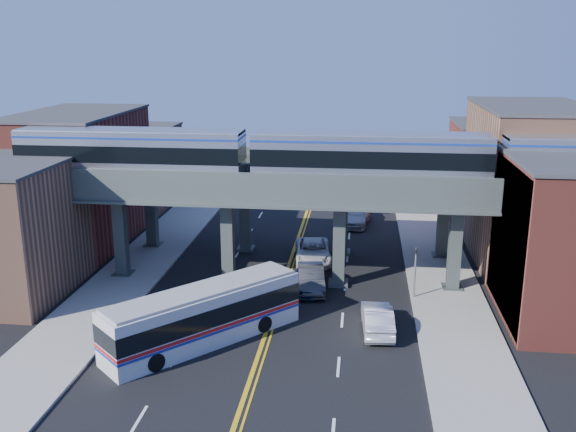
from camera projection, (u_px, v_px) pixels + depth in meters
name	position (u px, v px, depth m)	size (l,w,h in m)	color
ground	(267.00, 330.00, 38.83)	(120.00, 120.00, 0.00)	black
sidewalk_west	(139.00, 266.00, 49.67)	(5.00, 70.00, 0.16)	gray
sidewalk_east	(441.00, 278.00, 47.11)	(5.00, 70.00, 0.16)	gray
building_west_a	(6.00, 230.00, 43.52)	(8.00, 10.00, 9.00)	#91634B
building_west_b	(80.00, 179.00, 54.75)	(8.00, 14.00, 11.00)	brown
building_west_c	(133.00, 167.00, 67.59)	(8.00, 10.00, 8.00)	#91634B
building_east_a	(574.00, 242.00, 39.27)	(8.00, 10.00, 10.00)	brown
building_east_b	(528.00, 184.00, 50.50)	(8.00, 14.00, 12.00)	#91634B
building_east_c	(494.00, 170.00, 63.34)	(8.00, 10.00, 9.00)	brown
mural_panel	(507.00, 244.00, 39.78)	(0.10, 9.50, 9.50)	#2AABB8
elevated_viaduct_near	(283.00, 196.00, 44.77)	(52.00, 3.60, 7.40)	#3B4541
elevated_viaduct_far	(294.00, 175.00, 51.47)	(52.00, 3.60, 7.40)	#3B4541
transit_train	(370.00, 157.00, 43.34)	(49.43, 3.10, 3.62)	black
stop_sign	(278.00, 285.00, 41.20)	(0.76, 0.09, 2.63)	slate
traffic_signal	(415.00, 267.00, 42.94)	(0.15, 0.18, 4.10)	slate
transit_bus	(204.00, 316.00, 36.98)	(10.32, 10.77, 3.15)	silver
car_lane_a	(306.00, 280.00, 44.74)	(1.90, 4.71, 1.61)	black
car_lane_b	(311.00, 278.00, 44.99)	(1.78, 5.11, 1.68)	#2D2D30
car_lane_c	(313.00, 251.00, 50.69)	(2.73, 5.91, 1.64)	silver
car_lane_d	(356.00, 215.00, 60.93)	(2.46, 6.05, 1.76)	#ACACB1
car_parked_curb	(378.00, 318.00, 38.54)	(1.73, 4.97, 1.64)	silver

